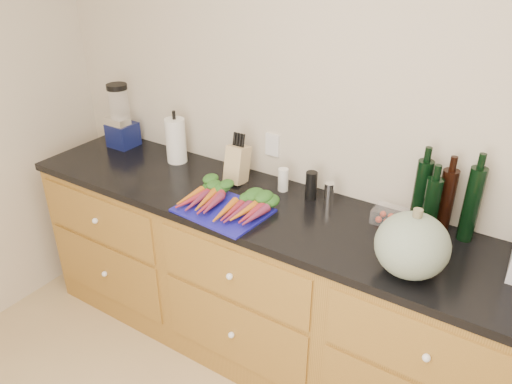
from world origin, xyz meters
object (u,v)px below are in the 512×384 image
Objects in this scene: blender_appliance at (121,119)px; tomato_box at (389,216)px; paper_towel at (176,141)px; cutting_board at (223,210)px; carrots at (228,201)px; squash at (412,245)px; knife_block at (237,164)px.

tomato_box is (1.68, 0.01, -0.14)m from blender_appliance.
paper_towel reaches higher than tomato_box.
blender_appliance is 1.69m from tomato_box.
blender_appliance is at bearing 162.17° from cutting_board.
paper_towel reaches higher than carrots.
squash is 0.74× the size of blender_appliance.
tomato_box is (0.82, 0.03, -0.06)m from knife_block.
paper_towel is 0.44m from knife_block.
tomato_box is at bearing 0.46° from paper_towel.
squash is 0.39m from tomato_box.
squash is at bearing -2.12° from carrots.
blender_appliance reaches higher than paper_towel.
squash is 1.98× the size of tomato_box.
carrots is at bearing -64.35° from knife_block.
blender_appliance reaches higher than squash.
squash is (0.89, -0.03, 0.09)m from carrots.
blender_appliance is at bearing 170.63° from squash.
cutting_board is at bearing -154.65° from tomato_box.
tomato_box reaches higher than cutting_board.
carrots is 0.63m from paper_towel.
paper_towel is (0.43, 0.00, -0.04)m from blender_appliance.
knife_block reaches higher than carrots.
cutting_board is 0.66m from paper_towel.
blender_appliance is at bearing 178.81° from knife_block.
carrots is at bearing -26.52° from paper_towel.
knife_block is (0.86, -0.02, -0.07)m from blender_appliance.
blender_appliance is at bearing 164.36° from carrots.
cutting_board is 2.10× the size of knife_block.
squash reaches higher than carrots.
knife_block is at bearing -1.19° from blender_appliance.
blender_appliance is 0.43m from paper_towel.
carrots is at bearing -157.48° from tomato_box.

